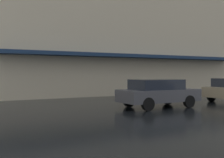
# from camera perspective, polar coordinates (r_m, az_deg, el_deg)

# --- Properties ---
(car_dark_grey) EXTENTS (1.85, 4.10, 1.41)m
(car_dark_grey) POSITION_cam_1_polar(r_m,az_deg,el_deg) (14.08, 9.49, -2.75)
(car_dark_grey) COLOR #4C4C51
(car_dark_grey) RESTS_ON ground_plane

